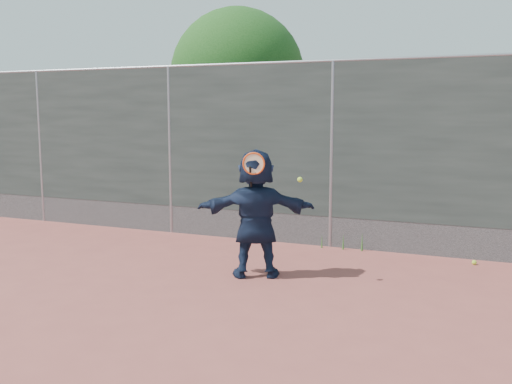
% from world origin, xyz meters
% --- Properties ---
extents(ground, '(80.00, 80.00, 0.00)m').
position_xyz_m(ground, '(0.00, 0.00, 0.00)').
color(ground, '#9E4C42').
rests_on(ground, ground).
extents(player, '(1.66, 1.08, 1.72)m').
position_xyz_m(player, '(-0.48, 1.45, 0.86)').
color(player, '#15213A').
rests_on(player, ground).
extents(ball_ground, '(0.07, 0.07, 0.07)m').
position_xyz_m(ball_ground, '(2.23, 3.18, 0.03)').
color(ball_ground, '#B4E132').
rests_on(ball_ground, ground).
extents(fence, '(20.00, 0.06, 3.03)m').
position_xyz_m(fence, '(-0.00, 3.50, 1.58)').
color(fence, '#38423D').
rests_on(fence, ground).
extents(swing_action, '(0.77, 0.18, 0.51)m').
position_xyz_m(swing_action, '(-0.37, 1.26, 1.50)').
color(swing_action, '#EB4C16').
rests_on(swing_action, ground).
extents(tree_left, '(3.15, 3.00, 4.53)m').
position_xyz_m(tree_left, '(-2.85, 6.55, 2.94)').
color(tree_left, '#382314').
rests_on(tree_left, ground).
extents(weed_clump, '(0.68, 0.07, 0.30)m').
position_xyz_m(weed_clump, '(0.29, 3.38, 0.13)').
color(weed_clump, '#387226').
rests_on(weed_clump, ground).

